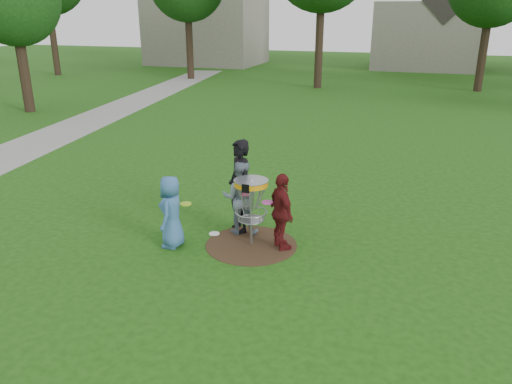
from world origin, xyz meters
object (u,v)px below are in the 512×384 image
(player_blue, at_px, (171,212))
(player_maroon, at_px, (282,212))
(player_grey, at_px, (240,197))
(player_black, at_px, (240,186))
(disc_golf_basket, at_px, (251,196))

(player_blue, xyz_separation_m, player_maroon, (2.04, 0.53, 0.05))
(player_blue, height_order, player_grey, player_grey)
(player_black, relative_size, player_maroon, 1.28)
(player_blue, xyz_separation_m, disc_golf_basket, (1.44, 0.49, 0.31))
(player_blue, distance_m, player_grey, 1.44)
(player_blue, relative_size, disc_golf_basket, 1.03)
(player_grey, bearing_deg, disc_golf_basket, 115.78)
(disc_golf_basket, bearing_deg, player_blue, -161.10)
(player_black, distance_m, disc_golf_basket, 0.74)
(player_blue, bearing_deg, player_maroon, 97.28)
(player_blue, relative_size, player_maroon, 0.94)
(disc_golf_basket, bearing_deg, player_grey, 128.53)
(player_blue, distance_m, disc_golf_basket, 1.56)
(player_grey, relative_size, player_maroon, 1.02)
(player_black, bearing_deg, disc_golf_basket, -3.15)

